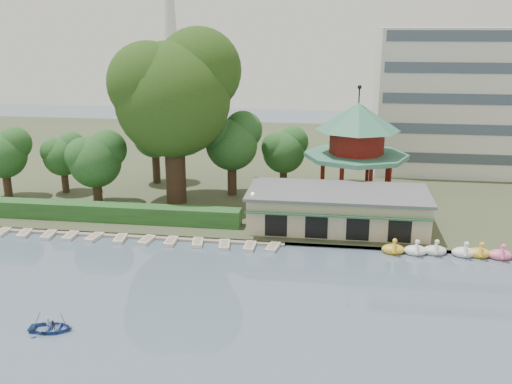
% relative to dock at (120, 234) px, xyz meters
% --- Properties ---
extents(ground_plane, '(220.00, 220.00, 0.00)m').
position_rel_dock_xyz_m(ground_plane, '(12.00, -17.20, -0.12)').
color(ground_plane, slate).
rests_on(ground_plane, ground).
extents(shore, '(220.00, 70.00, 0.40)m').
position_rel_dock_xyz_m(shore, '(12.00, 34.80, 0.08)').
color(shore, '#424930').
rests_on(shore, ground).
extents(embankment, '(220.00, 0.60, 0.30)m').
position_rel_dock_xyz_m(embankment, '(12.00, 0.10, 0.03)').
color(embankment, gray).
rests_on(embankment, ground).
extents(dock, '(34.00, 1.60, 0.24)m').
position_rel_dock_xyz_m(dock, '(0.00, 0.00, 0.00)').
color(dock, gray).
rests_on(dock, ground).
extents(boathouse, '(18.60, 9.39, 3.90)m').
position_rel_dock_xyz_m(boathouse, '(22.00, 4.77, 2.25)').
color(boathouse, '#BDAD8C').
rests_on(boathouse, shore).
extents(pavilion, '(12.40, 12.40, 13.50)m').
position_rel_dock_xyz_m(pavilion, '(24.00, 14.80, 7.36)').
color(pavilion, '#BDAD8C').
rests_on(pavilion, shore).
extents(office_building, '(38.00, 18.00, 20.00)m').
position_rel_dock_xyz_m(office_building, '(44.67, 31.80, 9.61)').
color(office_building, silver).
rests_on(office_building, shore).
extents(hedge, '(30.00, 2.00, 1.80)m').
position_rel_dock_xyz_m(hedge, '(-3.00, 3.30, 1.18)').
color(hedge, '#285924').
rests_on(hedge, shore).
extents(lamp_post, '(0.36, 0.36, 4.28)m').
position_rel_dock_xyz_m(lamp_post, '(13.50, 1.80, 3.22)').
color(lamp_post, black).
rests_on(lamp_post, shore).
extents(big_tree, '(14.51, 13.52, 20.27)m').
position_rel_dock_xyz_m(big_tree, '(3.18, 11.01, 13.48)').
color(big_tree, '#3A281C').
rests_on(big_tree, shore).
extents(small_trees, '(38.95, 15.98, 10.36)m').
position_rel_dock_xyz_m(small_trees, '(-1.13, 13.95, 6.25)').
color(small_trees, '#3A281C').
rests_on(small_trees, shore).
extents(swan_boats, '(15.67, 2.06, 1.92)m').
position_rel_dock_xyz_m(swan_boats, '(34.26, -0.66, 0.28)').
color(swan_boats, yellow).
rests_on(swan_boats, ground).
extents(moored_rowboats, '(32.10, 2.67, 0.36)m').
position_rel_dock_xyz_m(moored_rowboats, '(0.66, -1.34, 0.06)').
color(moored_rowboats, silver).
rests_on(moored_rowboats, ground).
extents(rowboat_with_passengers, '(4.71, 3.65, 2.01)m').
position_rel_dock_xyz_m(rowboat_with_passengers, '(2.20, -18.82, 0.33)').
color(rowboat_with_passengers, '#31519D').
rests_on(rowboat_with_passengers, ground).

